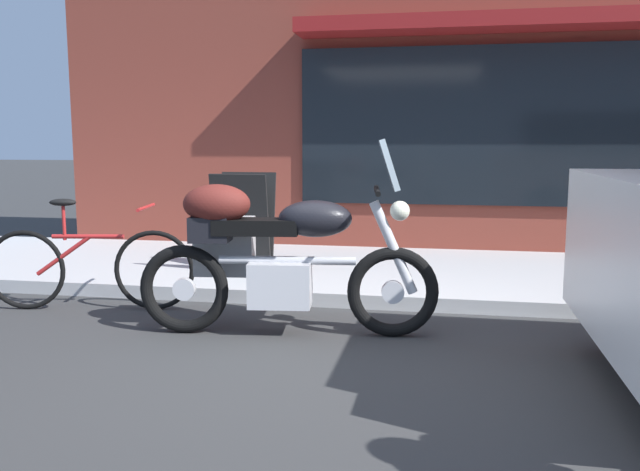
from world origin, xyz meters
TOP-DOWN VIEW (x-y plane):
  - ground_plane at (0.00, 0.00)m, footprint 80.00×80.00m
  - touring_motorcycle at (-0.51, 0.52)m, footprint 2.15×0.63m
  - parked_bicycle at (-2.15, 0.90)m, footprint 1.71×0.49m
  - sandwich_board_sign at (-1.19, 2.11)m, footprint 0.55×0.42m

SIDE VIEW (x-z plane):
  - ground_plane at x=0.00m, z-range 0.00..0.00m
  - parked_bicycle at x=-2.15m, z-range -0.09..0.83m
  - sandwich_board_sign at x=-1.19m, z-range 0.12..1.08m
  - touring_motorcycle at x=-0.51m, z-range -0.09..1.31m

